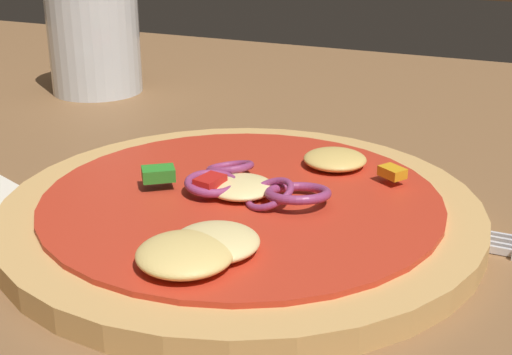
{
  "coord_description": "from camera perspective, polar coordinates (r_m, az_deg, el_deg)",
  "views": [
    {
      "loc": [
        0.1,
        -0.35,
        0.2
      ],
      "look_at": [
        -0.05,
        -0.0,
        0.05
      ],
      "focal_mm": 49.65,
      "sensor_mm": 36.0,
      "label": 1
    }
  ],
  "objects": [
    {
      "name": "pizza",
      "position": [
        0.39,
        -1.15,
        -2.63
      ],
      "size": [
        0.26,
        0.26,
        0.03
      ],
      "color": "tan",
      "rests_on": "dining_table"
    },
    {
      "name": "dining_table",
      "position": [
        0.41,
        6.63,
        -5.76
      ],
      "size": [
        1.41,
        0.92,
        0.03
      ],
      "color": "brown",
      "rests_on": "ground"
    },
    {
      "name": "beer_glass",
      "position": [
        0.67,
        -12.88,
        10.55
      ],
      "size": [
        0.08,
        0.08,
        0.1
      ],
      "color": "silver",
      "rests_on": "dining_table"
    }
  ]
}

